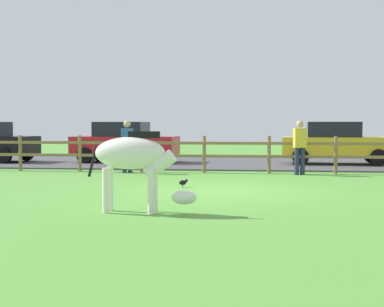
{
  "coord_description": "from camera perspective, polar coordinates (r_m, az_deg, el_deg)",
  "views": [
    {
      "loc": [
        1.09,
        -13.3,
        1.54
      ],
      "look_at": [
        -0.69,
        0.63,
        0.82
      ],
      "focal_mm": 54.7,
      "sensor_mm": 36.0,
      "label": 1
    }
  ],
  "objects": [
    {
      "name": "ground_plane",
      "position": [
        13.43,
        2.59,
        -3.67
      ],
      "size": [
        60.0,
        60.0,
        0.0
      ],
      "primitive_type": "plane",
      "color": "#549338"
    },
    {
      "name": "parking_asphalt",
      "position": [
        22.67,
        4.51,
        -0.92
      ],
      "size": [
        28.0,
        7.4,
        0.05
      ],
      "primitive_type": "cube",
      "color": "#47474C",
      "rests_on": "ground_plane"
    },
    {
      "name": "paddock_fence",
      "position": [
        18.42,
        1.2,
        0.2
      ],
      "size": [
        20.39,
        0.11,
        1.16
      ],
      "color": "olive",
      "rests_on": "ground_plane"
    },
    {
      "name": "zebra",
      "position": [
        10.15,
        -5.6,
        -0.57
      ],
      "size": [
        1.93,
        0.51,
        1.41
      ],
      "color": "white",
      "rests_on": "ground_plane"
    },
    {
      "name": "crow_on_grass",
      "position": [
        14.13,
        -0.86,
        -2.83
      ],
      "size": [
        0.22,
        0.1,
        0.2
      ],
      "color": "black",
      "rests_on": "ground_plane"
    },
    {
      "name": "parked_car_red",
      "position": [
        22.79,
        -6.6,
        1.15
      ],
      "size": [
        4.06,
        2.0,
        1.56
      ],
      "color": "red",
      "rests_on": "parking_asphalt"
    },
    {
      "name": "parked_car_yellow",
      "position": [
        22.2,
        13.87,
        1.04
      ],
      "size": [
        4.05,
        1.98,
        1.56
      ],
      "color": "yellow",
      "rests_on": "parking_asphalt"
    },
    {
      "name": "visitor_left_of_tree",
      "position": [
        18.37,
        -6.34,
        0.93
      ],
      "size": [
        0.38,
        0.26,
        1.64
      ],
      "color": "#232847",
      "rests_on": "ground_plane"
    },
    {
      "name": "visitor_right_of_tree",
      "position": [
        17.91,
        10.47,
        0.85
      ],
      "size": [
        0.41,
        0.31,
        1.64
      ],
      "color": "#232847",
      "rests_on": "ground_plane"
    }
  ]
}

